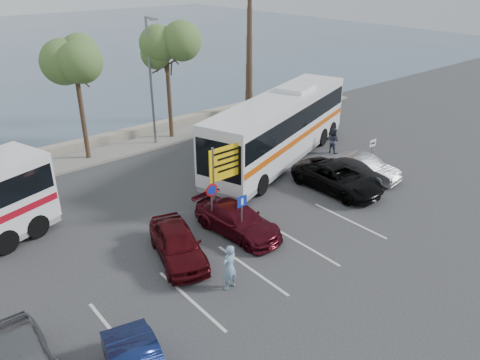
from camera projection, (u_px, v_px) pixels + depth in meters
ground at (257, 248)px, 19.97m from camera, size 120.00×120.00×0.00m
kerb_strip at (111, 153)px, 29.70m from camera, size 44.00×2.40×0.15m
seawall at (98, 141)px, 31.00m from camera, size 48.00×0.80×0.60m
tree_mid at (73, 49)px, 26.04m from camera, size 3.20×3.20×8.00m
tree_right at (166, 47)px, 29.71m from camera, size 3.20×3.20×7.40m
street_lamp_right at (151, 76)px, 29.18m from camera, size 0.45×1.15×8.01m
direction_sign at (229, 167)px, 21.74m from camera, size 2.20×0.12×3.60m
sign_no_stop at (212, 200)px, 20.61m from camera, size 0.60×0.08×2.35m
sign_parking at (242, 212)px, 19.78m from camera, size 0.50×0.07×2.25m
sign_taxi at (371, 153)px, 26.05m from camera, size 0.50×0.07×2.20m
lane_markings at (252, 269)px, 18.61m from camera, size 12.02×4.20×0.01m
coach_bus_right at (280, 130)px, 28.00m from camera, size 13.59×7.17×4.18m
car_maroon at (237, 220)px, 20.81m from camera, size 2.27×4.65×1.30m
car_red at (178, 243)px, 18.98m from camera, size 2.85×4.52×1.43m
suv_black at (338, 178)px, 24.75m from camera, size 2.45×5.11×1.40m
car_silver_b at (365, 167)px, 26.16m from camera, size 1.88×4.05×1.29m
pedestrian_near at (229, 267)px, 17.14m from camera, size 0.72×0.52×1.85m
pedestrian_far at (333, 141)px, 29.59m from camera, size 0.69×0.85×1.62m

